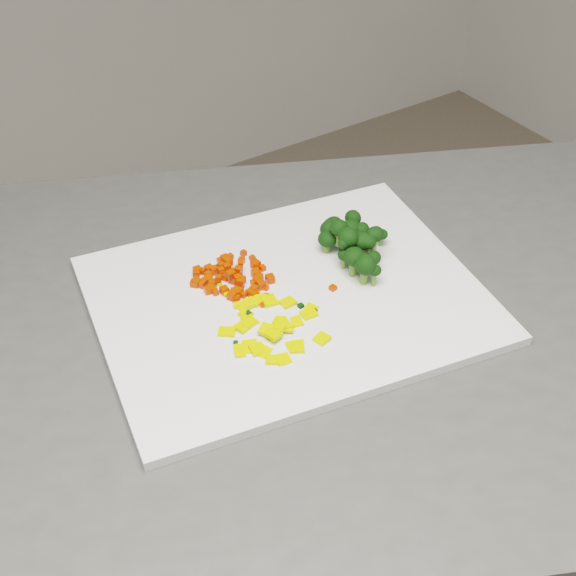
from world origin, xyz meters
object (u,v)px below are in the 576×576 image
counter_block (323,556)px  broccoli_pile (355,240)px  pepper_pile (277,324)px  cutting_board (288,299)px  carrot_pile (232,270)px

counter_block → broccoli_pile: 0.49m
pepper_pile → broccoli_pile: (0.13, 0.05, 0.02)m
cutting_board → counter_block: bearing=-57.0°
cutting_board → broccoli_pile: (0.10, 0.01, 0.03)m
counter_block → carrot_pile: carrot_pile is taller
counter_block → pepper_pile: 0.47m
pepper_pile → carrot_pile: bearing=88.3°
cutting_board → carrot_pile: bearing=122.5°
carrot_pile → cutting_board: bearing=-57.5°
counter_block → carrot_pile: size_ratio=10.22×
pepper_pile → broccoli_pile: bearing=21.5°
broccoli_pile → pepper_pile: bearing=-158.5°
carrot_pile → counter_block: bearing=-57.3°
counter_block → broccoli_pile: broccoli_pile is taller
cutting_board → carrot_pile: (-0.04, 0.06, 0.02)m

